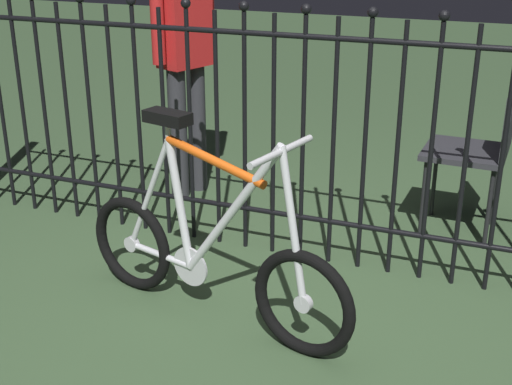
% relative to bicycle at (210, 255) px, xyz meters
% --- Properties ---
extents(ground_plane, '(20.00, 20.00, 0.00)m').
position_rel_bicycle_xyz_m(ground_plane, '(0.30, -0.09, -0.30)').
color(ground_plane, '#3D5836').
extents(iron_fence, '(4.57, 0.07, 1.33)m').
position_rel_bicycle_xyz_m(iron_fence, '(0.23, 0.70, 0.37)').
color(iron_fence, black).
rests_on(iron_fence, ground).
extents(bicycle, '(1.35, 0.46, 0.89)m').
position_rel_bicycle_xyz_m(bicycle, '(0.00, 0.00, 0.00)').
color(bicycle, black).
rests_on(bicycle, ground).
extents(chair_charcoal, '(0.44, 0.43, 0.81)m').
position_rel_bicycle_xyz_m(chair_charcoal, '(0.95, 1.32, 0.21)').
color(chair_charcoal, black).
rests_on(chair_charcoal, ground).
extents(person_visitor, '(0.27, 0.45, 1.59)m').
position_rel_bicycle_xyz_m(person_visitor, '(-0.76, 1.29, 0.65)').
color(person_visitor, '#2D2D33').
rests_on(person_visitor, ground).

